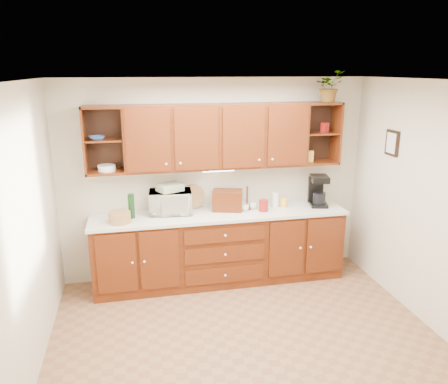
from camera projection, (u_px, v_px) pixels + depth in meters
name	position (u px, v px, depth m)	size (l,w,h in m)	color
floor	(249.00, 344.00, 4.43)	(4.00, 4.00, 0.00)	brown
ceiling	(253.00, 81.00, 3.73)	(4.00, 4.00, 0.00)	white
back_wall	(215.00, 179.00, 5.73)	(4.00, 4.00, 0.00)	beige
left_wall	(22.00, 241.00, 3.68)	(3.50, 3.50, 0.00)	beige
right_wall	(438.00, 210.00, 4.48)	(3.50, 3.50, 0.00)	beige
base_cabinets	(220.00, 248.00, 5.68)	(3.20, 0.60, 0.90)	#391606
countertop	(220.00, 214.00, 5.54)	(3.24, 0.64, 0.04)	silver
upper_cabinets	(218.00, 136.00, 5.42)	(3.20, 0.33, 0.80)	#391606
undercabinet_light	(218.00, 170.00, 5.48)	(0.40, 0.05, 0.03)	white
framed_picture	(392.00, 143.00, 5.18)	(0.03, 0.24, 0.30)	black
wicker_basket	(120.00, 217.00, 5.16)	(0.26, 0.26, 0.13)	#AB7547
microwave	(170.00, 202.00, 5.48)	(0.52, 0.36, 0.29)	beige
towel_stack	(170.00, 187.00, 5.43)	(0.30, 0.22, 0.09)	#E2E66C
wine_bottle	(131.00, 206.00, 5.30)	(0.08, 0.08, 0.30)	black
woven_tray	(193.00, 208.00, 5.70)	(0.32, 0.32, 0.02)	#AB7547
bread_box	(228.00, 200.00, 5.60)	(0.37, 0.23, 0.26)	#391606
mug_tree	(247.00, 205.00, 5.67)	(0.26, 0.27, 0.31)	#391606
canister_red	(263.00, 205.00, 5.58)	(0.12, 0.12, 0.15)	maroon
canister_white	(275.00, 200.00, 5.73)	(0.09, 0.09, 0.20)	white
canister_yellow	(284.00, 202.00, 5.76)	(0.09, 0.09, 0.12)	yellow
coffee_maker	(318.00, 191.00, 5.79)	(0.27, 0.32, 0.41)	black
bowl_stack	(97.00, 138.00, 5.08)	(0.18, 0.18, 0.05)	#294F98
plate_stack	(107.00, 168.00, 5.22)	(0.21, 0.21, 0.07)	white
pantry_box_yellow	(310.00, 156.00, 5.72)	(0.08, 0.06, 0.15)	yellow
pantry_box_red	(325.00, 127.00, 5.67)	(0.09, 0.07, 0.13)	maroon
potted_plant	(329.00, 86.00, 5.48)	(0.35, 0.31, 0.39)	#999999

